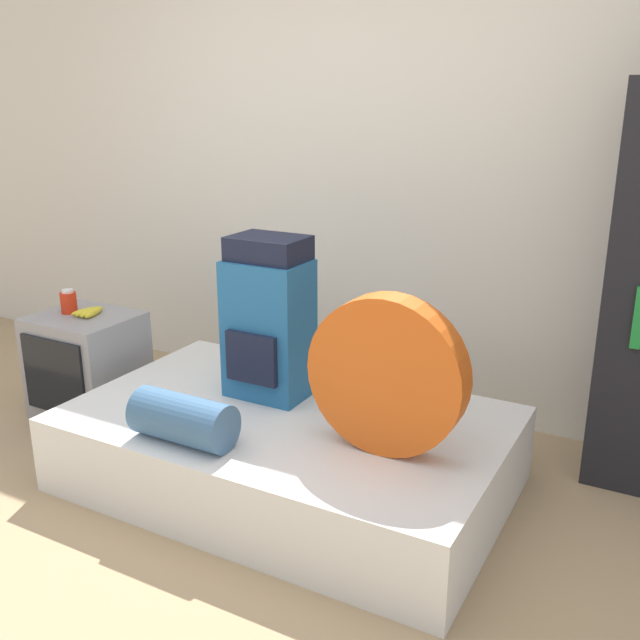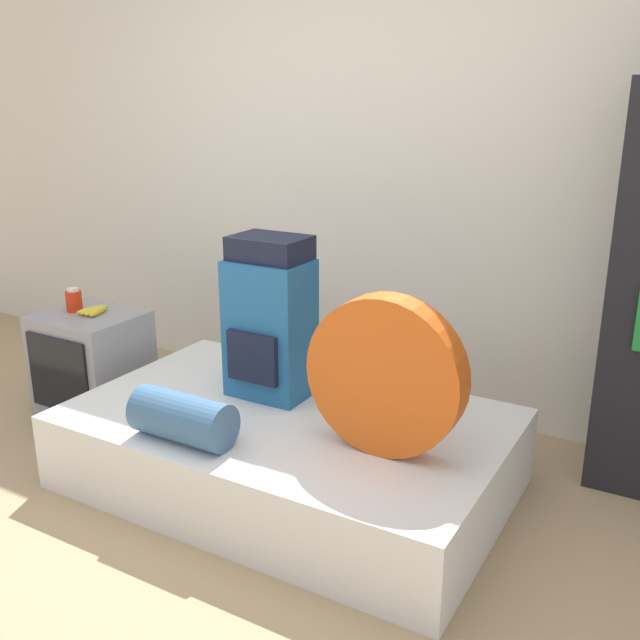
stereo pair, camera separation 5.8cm
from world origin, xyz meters
TOP-DOWN VIEW (x-y plane):
  - ground_plane at (0.00, 0.00)m, footprint 16.00×16.00m
  - wall_back at (0.00, 1.89)m, footprint 8.00×0.05m
  - bed at (0.20, 0.80)m, footprint 1.87×1.17m
  - backpack at (0.02, 0.94)m, footprint 0.36×0.29m
  - tent_bag at (0.71, 0.70)m, footprint 0.63×0.12m
  - sleeping_roll at (-0.02, 0.38)m, footprint 0.42×0.20m
  - television at (-1.13, 0.92)m, footprint 0.52×0.46m
  - canister at (-1.23, 0.93)m, footprint 0.08×0.08m
  - banana_bunch at (-1.10, 0.95)m, footprint 0.14×0.18m

SIDE VIEW (x-z plane):
  - ground_plane at x=0.00m, z-range 0.00..0.00m
  - bed at x=0.20m, z-range 0.00..0.34m
  - television at x=-1.13m, z-range 0.00..0.56m
  - sleeping_roll at x=-0.02m, z-range 0.34..0.54m
  - banana_bunch at x=-1.10m, z-range 0.56..0.59m
  - canister at x=-1.23m, z-range 0.55..0.68m
  - tent_bag at x=0.71m, z-range 0.34..0.97m
  - backpack at x=0.02m, z-range 0.33..1.07m
  - wall_back at x=0.00m, z-range 0.00..2.60m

